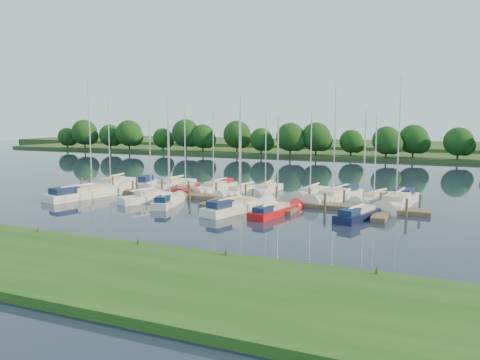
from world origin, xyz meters
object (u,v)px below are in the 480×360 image
at_px(sailboat_n_0, 112,185).
at_px(sailboat_s_2, 169,202).
at_px(dock, 223,199).
at_px(motorboat, 145,184).
at_px(sailboat_n_5, 241,193).

xyz_separation_m(sailboat_n_0, sailboat_s_2, (12.81, -7.54, 0.04)).
relative_size(dock, motorboat, 7.72).
bearing_deg(sailboat_n_0, sailboat_s_2, 144.56).
bearing_deg(dock, sailboat_n_0, 168.73).
xyz_separation_m(dock, sailboat_s_2, (-3.95, -4.20, 0.12)).
bearing_deg(sailboat_n_5, dock, 101.40).
distance_m(sailboat_n_0, sailboat_s_2, 14.86).
xyz_separation_m(motorboat, sailboat_n_5, (13.73, -1.47, -0.07)).
relative_size(dock, sailboat_s_2, 4.66).
distance_m(dock, sailboat_n_0, 17.09).
distance_m(sailboat_n_0, sailboat_n_5, 17.03).
bearing_deg(sailboat_n_5, sailboat_n_0, 17.59).
bearing_deg(dock, motorboat, 157.42).
xyz_separation_m(motorboat, sailboat_s_2, (9.53, -9.80, -0.02)).
xyz_separation_m(sailboat_n_0, motorboat, (3.28, 2.26, 0.06)).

